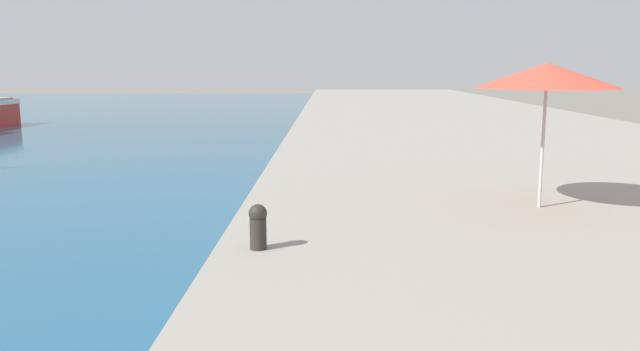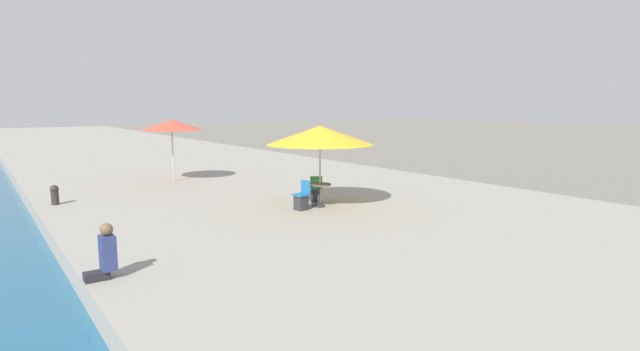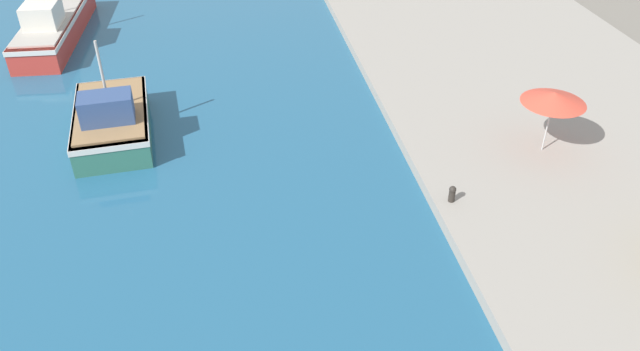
{
  "view_description": "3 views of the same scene",
  "coord_description": "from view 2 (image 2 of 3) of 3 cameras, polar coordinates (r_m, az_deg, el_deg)",
  "views": [
    {
      "loc": [
        1.65,
        7.84,
        3.08
      ],
      "look_at": [
        1.5,
        17.99,
        1.32
      ],
      "focal_mm": 35.0,
      "sensor_mm": 36.0,
      "label": 1
    },
    {
      "loc": [
        -1.5,
        -1.75,
        3.76
      ],
      "look_at": [
        7.64,
        11.24,
        1.52
      ],
      "focal_mm": 28.0,
      "sensor_mm": 36.0,
      "label": 2
    },
    {
      "loc": [
        -7.15,
        -0.87,
        14.37
      ],
      "look_at": [
        -4.0,
        18.0,
        1.12
      ],
      "focal_mm": 35.0,
      "sensor_mm": 36.0,
      "label": 3
    }
  ],
  "objects": [
    {
      "name": "person_at_quay",
      "position": [
        10.3,
        -23.33,
        -8.26
      ],
      "size": [
        0.57,
        0.36,
        1.06
      ],
      "color": "#232328",
      "rests_on": "quay_promenade"
    },
    {
      "name": "cafe_chair_left",
      "position": [
        15.58,
        -2.1,
        -2.76
      ],
      "size": [
        0.48,
        0.46,
        0.91
      ],
      "rotation": [
        0.0,
        0.0,
        1.71
      ],
      "color": "#2D2D33",
      "rests_on": "quay_promenade"
    },
    {
      "name": "cafe_table",
      "position": [
        16.02,
        -0.15,
        -1.7
      ],
      "size": [
        0.8,
        0.8,
        0.74
      ],
      "color": "#333338",
      "rests_on": "quay_promenade"
    },
    {
      "name": "cafe_umbrella_white",
      "position": [
        22.12,
        -16.6,
        5.57
      ],
      "size": [
        2.55,
        2.55,
        2.64
      ],
      "color": "#B7B7B7",
      "rests_on": "quay_promenade"
    },
    {
      "name": "quay_promenade",
      "position": [
        40.05,
        -21.29,
        2.48
      ],
      "size": [
        16.0,
        90.0,
        0.52
      ],
      "color": "gray",
      "rests_on": "ground_plane"
    },
    {
      "name": "mooring_bollard",
      "position": [
        18.53,
        -28.06,
        -1.9
      ],
      "size": [
        0.26,
        0.26,
        0.65
      ],
      "color": "#2D2823",
      "rests_on": "quay_promenade"
    },
    {
      "name": "cafe_umbrella_pink",
      "position": [
        15.91,
        0.0,
        4.62
      ],
      "size": [
        3.43,
        3.43,
        2.6
      ],
      "color": "#B7B7B7",
      "rests_on": "quay_promenade"
    },
    {
      "name": "cafe_chair_right",
      "position": [
        16.76,
        -0.52,
        -1.99
      ],
      "size": [
        0.55,
        0.56,
        0.91
      ],
      "rotation": [
        0.0,
        0.0,
        -0.46
      ],
      "color": "#2D2D33",
      "rests_on": "quay_promenade"
    }
  ]
}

